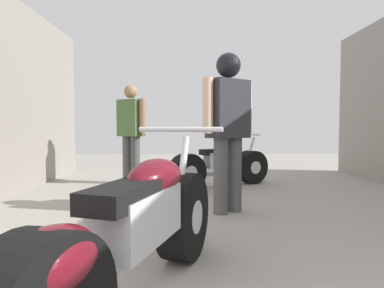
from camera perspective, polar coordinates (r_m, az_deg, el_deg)
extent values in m
plane|color=#9E998E|center=(3.52, 6.09, -12.84)|extent=(16.73, 16.73, 0.00)
cylinder|color=black|center=(2.48, -1.43, -12.07)|extent=(0.39, 0.66, 0.63)
cylinder|color=silver|center=(2.48, -1.43, -12.07)|extent=(0.28, 0.29, 0.24)
cube|color=silver|center=(1.81, -8.94, -12.11)|extent=(0.42, 0.67, 0.27)
ellipsoid|color=#5B0F19|center=(1.96, -6.17, -5.64)|extent=(0.40, 0.56, 0.21)
cube|color=black|center=(1.62, -11.79, -8.56)|extent=(0.35, 0.51, 0.10)
ellipsoid|color=#5B0F19|center=(1.27, -23.01, -17.92)|extent=(0.37, 0.49, 0.23)
cylinder|color=silver|center=(2.39, -1.74, -5.50)|extent=(0.12, 0.25, 0.57)
cylinder|color=silver|center=(2.32, -2.08, 2.49)|extent=(0.59, 0.22, 0.04)
cylinder|color=black|center=(5.78, 9.98, -3.83)|extent=(0.59, 0.48, 0.55)
cylinder|color=silver|center=(5.78, 9.98, -3.83)|extent=(0.30, 0.31, 0.21)
cylinder|color=black|center=(5.06, -0.81, -4.76)|extent=(0.59, 0.48, 0.55)
cylinder|color=silver|center=(5.06, -0.81, -4.76)|extent=(0.30, 0.31, 0.21)
cube|color=silver|center=(5.38, 4.96, -2.65)|extent=(0.58, 0.46, 0.24)
ellipsoid|color=black|center=(5.48, 6.57, -0.93)|extent=(0.50, 0.42, 0.19)
cube|color=black|center=(5.28, 3.60, -1.35)|extent=(0.45, 0.37, 0.09)
ellipsoid|color=black|center=(5.07, -0.39, -2.80)|extent=(0.44, 0.38, 0.21)
cylinder|color=silver|center=(5.74, 9.75, -1.30)|extent=(0.21, 0.15, 0.50)
cylinder|color=silver|center=(5.70, 9.51, 1.62)|extent=(0.30, 0.48, 0.03)
cylinder|color=silver|center=(5.37, 1.94, -5.21)|extent=(0.45, 0.31, 0.08)
cylinder|color=#4C4C4C|center=(5.66, -9.55, -2.73)|extent=(0.21, 0.21, 0.80)
cylinder|color=#4C4C4C|center=(5.81, -10.91, -2.61)|extent=(0.21, 0.21, 0.80)
cube|color=#476638|center=(5.71, -10.30, 4.36)|extent=(0.49, 0.45, 0.61)
cylinder|color=#9E7051|center=(5.51, -8.34, 4.69)|extent=(0.15, 0.15, 0.56)
cylinder|color=#9E7051|center=(5.91, -12.14, 4.54)|extent=(0.15, 0.15, 0.56)
sphere|color=#9E7051|center=(5.74, -10.34, 8.73)|extent=(0.22, 0.22, 0.22)
cylinder|color=#4C4C4C|center=(3.70, 4.88, -5.43)|extent=(0.22, 0.22, 0.83)
cylinder|color=#4C4C4C|center=(3.84, 7.22, -5.14)|extent=(0.22, 0.22, 0.83)
cube|color=#2D2D33|center=(3.74, 6.14, 5.92)|extent=(0.52, 0.47, 0.64)
cylinder|color=beige|center=(3.55, 2.70, 6.52)|extent=(0.16, 0.16, 0.58)
cylinder|color=beige|center=(3.94, 9.24, 6.14)|extent=(0.16, 0.16, 0.58)
sphere|color=black|center=(3.79, 6.18, 12.83)|extent=(0.23, 0.23, 0.23)
sphere|color=black|center=(3.79, 6.18, 13.09)|extent=(0.27, 0.27, 0.27)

